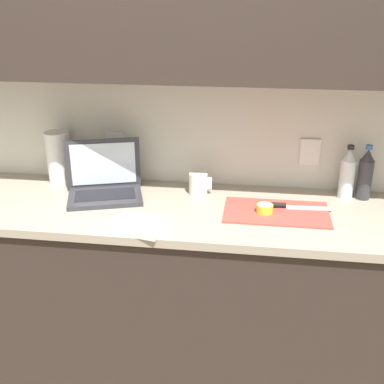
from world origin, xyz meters
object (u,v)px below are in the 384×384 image
measuring_cup (198,184)px  paper_towel_roll (59,157)px  laptop (104,183)px  bottle_green_soda (347,174)px  bottle_oil_tall (365,175)px  knife (283,206)px  lemon_half_cut (265,208)px  cutting_board (276,212)px

measuring_cup → paper_towel_roll: (-0.68, 0.06, 0.08)m
laptop → bottle_green_soda: (1.07, 0.13, 0.05)m
bottle_oil_tall → knife: bearing=-154.1°
laptop → measuring_cup: laptop is taller
knife → lemon_half_cut: (-0.08, -0.06, 0.01)m
bottle_green_soda → measuring_cup: size_ratio=2.32×
laptop → measuring_cup: bearing=-7.3°
bottle_green_soda → bottle_oil_tall: 0.08m
lemon_half_cut → paper_towel_roll: size_ratio=0.27×
lemon_half_cut → laptop: bearing=171.8°
lemon_half_cut → bottle_green_soda: bottle_green_soda is taller
knife → measuring_cup: size_ratio=2.89×
laptop → lemon_half_cut: 0.72m
lemon_half_cut → cutting_board: bearing=16.9°
measuring_cup → paper_towel_roll: bearing=175.2°
laptop → measuring_cup: size_ratio=3.65×
knife → bottle_oil_tall: bearing=22.6°
laptop → knife: size_ratio=1.26×
bottle_oil_tall → cutting_board: bearing=-150.5°
bottle_green_soda → paper_towel_roll: bearing=179.7°
knife → bottle_green_soda: bearing=28.4°
bottle_oil_tall → measuring_cup: bearing=-176.0°
paper_towel_roll → bottle_green_soda: bearing=-0.3°
bottle_oil_tall → measuring_cup: (-0.73, -0.05, -0.06)m
bottle_green_soda → lemon_half_cut: bearing=-147.0°
lemon_half_cut → measuring_cup: size_ratio=0.65×
cutting_board → bottle_oil_tall: (0.38, 0.22, 0.11)m
cutting_board → bottle_oil_tall: bearing=29.5°
cutting_board → paper_towel_roll: size_ratio=1.75×
bottle_green_soda → paper_towel_roll: size_ratio=0.98×
paper_towel_roll → lemon_half_cut: bearing=-13.6°
laptop → lemon_half_cut: size_ratio=5.63×
cutting_board → bottle_green_soda: 0.39m
cutting_board → knife: (0.03, 0.04, 0.01)m
laptop → bottle_oil_tall: bottle_oil_tall is taller
lemon_half_cut → bottle_oil_tall: bottle_oil_tall is taller
lemon_half_cut → measuring_cup: measuring_cup is taller
cutting_board → bottle_oil_tall: 0.45m
cutting_board → bottle_green_soda: bottle_green_soda is taller
cutting_board → lemon_half_cut: (-0.05, -0.01, 0.02)m
lemon_half_cut → paper_towel_roll: paper_towel_roll is taller
cutting_board → knife: knife is taller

